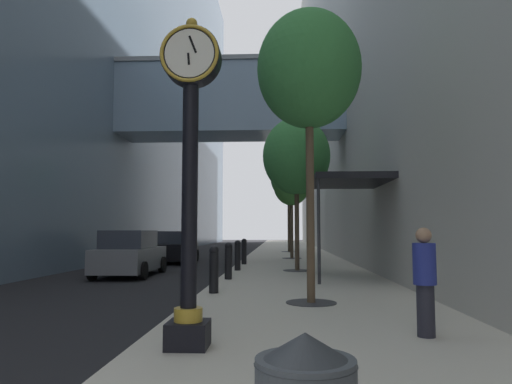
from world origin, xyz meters
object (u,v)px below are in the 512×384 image
(bollard_third, at_px, (214,268))
(bollard_fourth, at_px, (228,260))
(pedestrian_walking, at_px, (425,279))
(car_grey_mid, at_px, (130,254))
(bollard_second, at_px, (188,283))
(street_tree_near, at_px, (309,71))
(street_tree_mid_near, at_px, (296,156))
(street_tree_far, at_px, (289,179))
(street_tree_mid_far, at_px, (291,185))
(street_clock, at_px, (190,162))
(bollard_sixth, at_px, (244,251))
(car_black_near, at_px, (175,248))
(bollard_fifth, at_px, (238,255))

(bollard_third, distance_m, bollard_fourth, 3.31)
(pedestrian_walking, distance_m, car_grey_mid, 12.84)
(bollard_second, bearing_deg, bollard_third, 90.00)
(street_tree_near, relative_size, street_tree_mid_near, 1.08)
(street_tree_far, relative_size, car_grey_mid, 1.59)
(street_tree_mid_far, xyz_separation_m, street_tree_far, (0.00, 8.05, 1.28))
(street_clock, distance_m, bollard_fourth, 8.97)
(car_grey_mid, bearing_deg, bollard_fourth, -29.63)
(bollard_second, relative_size, bollard_sixth, 1.00)
(bollard_sixth, distance_m, pedestrian_walking, 15.05)
(bollard_sixth, bearing_deg, pedestrian_walking, -75.26)
(bollard_second, distance_m, car_black_near, 16.27)
(street_tree_mid_near, relative_size, street_tree_far, 0.87)
(street_clock, relative_size, bollard_second, 3.86)
(street_tree_far, height_order, car_grey_mid, street_tree_far)
(bollard_sixth, height_order, car_grey_mid, car_grey_mid)
(bollard_fourth, relative_size, street_tree_far, 0.17)
(street_tree_mid_near, height_order, car_grey_mid, street_tree_mid_near)
(bollard_fourth, bearing_deg, bollard_second, -90.00)
(bollard_fourth, height_order, street_tree_far, street_tree_far)
(bollard_sixth, relative_size, pedestrian_walking, 0.74)
(bollard_second, bearing_deg, street_tree_near, 37.82)
(street_tree_near, bearing_deg, street_tree_far, 90.00)
(bollard_third, height_order, car_black_near, car_black_near)
(street_clock, relative_size, bollard_fifth, 3.86)
(street_tree_mid_near, height_order, pedestrian_walking, street_tree_mid_near)
(pedestrian_walking, bearing_deg, bollard_sixth, 104.74)
(street_tree_mid_far, xyz_separation_m, pedestrian_walking, (1.49, -19.23, -3.28))
(bollard_fourth, bearing_deg, car_black_near, 112.52)
(street_tree_mid_near, distance_m, pedestrian_walking, 11.85)
(street_tree_far, height_order, pedestrian_walking, street_tree_far)
(street_tree_mid_far, relative_size, street_tree_far, 0.77)
(street_clock, relative_size, car_grey_mid, 1.05)
(street_tree_far, distance_m, car_black_near, 12.78)
(street_tree_near, height_order, street_tree_mid_near, street_tree_near)
(bollard_third, distance_m, pedestrian_walking, 6.01)
(bollard_fifth, xyz_separation_m, car_grey_mid, (-3.97, -1.05, 0.06))
(bollard_fourth, relative_size, bollard_fifth, 1.00)
(bollard_third, relative_size, car_black_near, 0.27)
(bollard_fifth, distance_m, street_tree_far, 16.90)
(street_tree_mid_near, height_order, street_tree_far, street_tree_far)
(street_tree_mid_near, xyz_separation_m, car_black_near, (-6.15, 5.95, -3.83))
(bollard_second, distance_m, street_tree_near, 5.43)
(street_tree_near, bearing_deg, bollard_sixth, 101.58)
(street_clock, height_order, car_grey_mid, street_clock)
(street_tree_mid_near, distance_m, street_tree_mid_far, 8.06)
(street_clock, distance_m, bollard_fifth, 12.23)
(bollard_fifth, xyz_separation_m, street_tree_near, (2.34, -8.12, 4.55))
(street_tree_mid_far, distance_m, pedestrian_walking, 19.56)
(bollard_sixth, distance_m, street_tree_near, 12.52)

